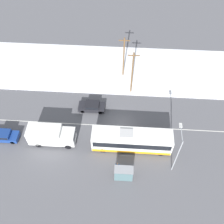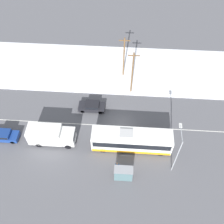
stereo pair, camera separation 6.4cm
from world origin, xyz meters
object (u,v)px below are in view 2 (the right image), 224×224
Objects in this scene: sedan_car at (92,106)px; bus_shelter at (123,174)px; city_bus at (132,140)px; box_truck at (50,135)px; streetlamp at (178,149)px; utility_pole_roadside at (132,73)px; pedestrian_at_stop at (117,165)px; utility_pole_snowlot at (124,57)px; parked_car_near_truck at (4,135)px.

sedan_car is 12.79m from bus_shelter.
city_bus is 1.68× the size of box_truck.
bus_shelter reaches higher than sedan_car.
utility_pole_roadside is at bearing 113.62° from streetlamp.
pedestrian_at_stop is (4.58, -10.05, 0.19)m from sedan_car.
box_truck is 1.60× the size of sedan_car.
sedan_car is 0.50× the size of utility_pole_roadside.
utility_pole_snowlot is at bearing -119.55° from sedan_car.
pedestrian_at_stop reaches higher than sedan_car.
utility_pole_snowlot reaches higher than city_bus.
bus_shelter is at bearing -92.42° from utility_pole_roadside.
bus_shelter is (-0.95, -5.11, -0.01)m from city_bus.
city_bus is 6.96× the size of pedestrian_at_stop.
city_bus is 11.56m from box_truck.
bus_shelter reaches higher than parked_car_near_truck.
pedestrian_at_stop is at bearing -90.21° from utility_pole_snowlot.
utility_pole_roadside is (18.36, 10.55, 3.58)m from parked_car_near_truck.
streetlamp is 0.88× the size of utility_pole_roadside.
bus_shelter is at bearing -26.14° from box_truck.
pedestrian_at_stop is at bearing -96.16° from utility_pole_roadside.
utility_pole_snowlot is (9.81, 14.53, 2.47)m from box_truck.
city_bus is 9.11m from sedan_car.
parked_car_near_truck is 24.72m from streetlamp.
streetlamp is at bearing 142.58° from sedan_car.
parked_car_near_truck is at bearing 173.20° from streetlamp.
utility_pole_roadside is at bearing 43.19° from box_truck.
bus_shelter is 16.05m from utility_pole_roadside.
bus_shelter is at bearing -16.52° from parked_car_near_truck.
utility_pole_snowlot reaches higher than parked_car_near_truck.
utility_pole_roadside is (-5.88, 13.45, -0.31)m from streetlamp.
streetlamp is (17.16, -2.85, 2.98)m from box_truck.
sedan_car is at bearing -119.55° from utility_pole_snowlot.
pedestrian_at_stop is (16.82, -3.76, 0.19)m from parked_car_near_truck.
box_truck is 0.79× the size of utility_pole_roadside.
sedan_car is (5.16, 6.33, -0.91)m from box_truck.
streetlamp is at bearing 19.78° from bus_shelter.
box_truck is at bearing 170.56° from streetlamp.
box_truck reaches higher than pedestrian_at_stop.
pedestrian_at_stop is 0.22× the size of streetlamp.
streetlamp is at bearing -67.06° from utility_pole_snowlot.
city_bus is 4.12m from pedestrian_at_stop.
utility_pole_roadside is 1.05× the size of utility_pole_snowlot.
pedestrian_at_stop is 18.53m from utility_pole_snowlot.
utility_pole_roadside reaches higher than box_truck.
utility_pole_roadside is (1.54, 14.31, 3.39)m from pedestrian_at_stop.
utility_pole_snowlot is (-1.48, 3.94, -0.20)m from utility_pole_roadside.
city_bus is 18.66m from parked_car_near_truck.
sedan_car is at bearing -145.17° from utility_pole_roadside.
pedestrian_at_stop is (9.74, -3.72, -0.72)m from box_truck.
bus_shelter is at bearing 115.30° from sedan_car.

